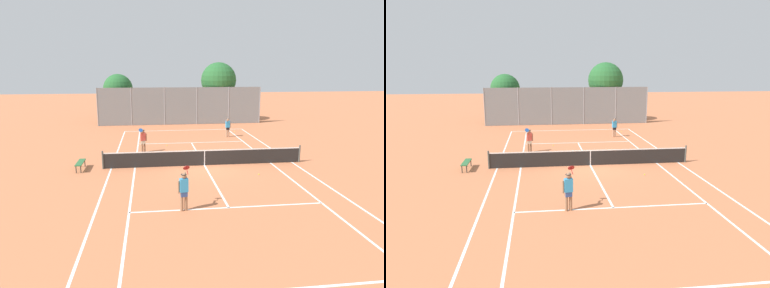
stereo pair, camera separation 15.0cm
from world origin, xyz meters
TOP-DOWN VIEW (x-y plane):
  - ground_plane at (0.00, 0.00)m, footprint 120.00×120.00m
  - court_line_markings at (0.00, 0.00)m, footprint 11.10×23.90m
  - tennis_net at (0.00, 0.00)m, footprint 12.00×0.10m
  - player_near_side at (-1.90, -6.44)m, footprint 0.58×0.80m
  - player_far_left at (-3.68, 3.75)m, footprint 0.53×0.84m
  - player_far_right at (3.31, 8.27)m, footprint 0.44×0.51m
  - loose_tennis_ball_0 at (-1.97, 5.53)m, footprint 0.07×0.07m
  - loose_tennis_ball_1 at (2.65, 1.37)m, footprint 0.07×0.07m
  - loose_tennis_ball_2 at (2.67, -2.20)m, footprint 0.07×0.07m
  - loose_tennis_ball_3 at (4.47, 10.40)m, footprint 0.07×0.07m
  - courtside_bench at (-7.21, -0.00)m, footprint 0.36×1.50m
  - back_fence at (-0.00, 15.24)m, footprint 16.72×0.08m
  - tree_behind_left at (-6.41, 18.19)m, footprint 3.14×3.14m
  - tree_behind_right at (4.34, 17.11)m, footprint 3.77×3.77m

SIDE VIEW (x-z plane):
  - ground_plane at x=0.00m, z-range 0.00..0.00m
  - court_line_markings at x=0.00m, z-range 0.00..0.01m
  - loose_tennis_ball_0 at x=-1.97m, z-range 0.00..0.07m
  - loose_tennis_ball_1 at x=2.65m, z-range 0.00..0.07m
  - loose_tennis_ball_2 at x=2.67m, z-range 0.00..0.07m
  - loose_tennis_ball_3 at x=4.47m, z-range 0.00..0.07m
  - courtside_bench at x=-7.21m, z-range 0.18..0.64m
  - tennis_net at x=0.00m, z-range -0.03..1.04m
  - player_far_right at x=3.31m, z-range 0.11..1.71m
  - player_near_side at x=-1.90m, z-range 0.04..1.81m
  - player_far_left at x=-3.68m, z-range 0.04..1.81m
  - back_fence at x=0.00m, z-range 0.00..3.81m
  - tree_behind_left at x=-6.41m, z-range 0.88..5.97m
  - tree_behind_right at x=4.34m, z-range 1.15..7.46m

